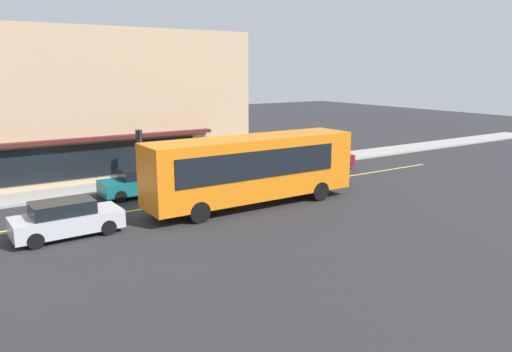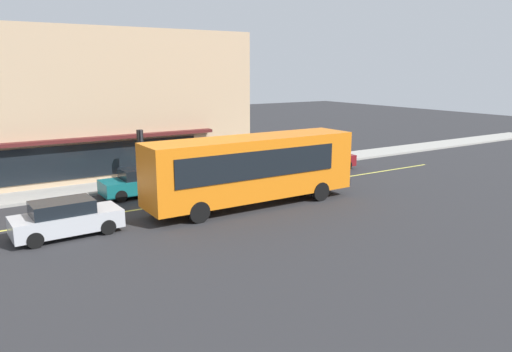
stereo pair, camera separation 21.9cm
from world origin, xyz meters
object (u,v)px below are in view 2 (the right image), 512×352
at_px(traffic_light, 141,144).
at_px(car_maroon, 324,159).
at_px(car_teal, 142,182).
at_px(pedestrian_at_corner, 219,154).
at_px(pedestrian_by_curb, 200,160).
at_px(bus, 253,167).
at_px(car_silver, 66,218).

relative_size(traffic_light, car_maroon, 0.73).
bearing_deg(traffic_light, car_teal, -110.11).
xyz_separation_m(car_maroon, pedestrian_at_corner, (-6.30, 3.52, 0.42)).
bearing_deg(traffic_light, pedestrian_by_curb, 4.05).
bearing_deg(car_teal, car_maroon, -0.56).
height_order(traffic_light, pedestrian_by_curb, traffic_light).
xyz_separation_m(bus, car_maroon, (8.92, 4.91, -1.24)).
xyz_separation_m(car_teal, pedestrian_at_corner, (6.62, 3.40, 0.42)).
height_order(bus, pedestrian_by_curb, bus).
height_order(car_silver, car_teal, same).
bearing_deg(car_silver, pedestrian_at_corner, 35.17).
bearing_deg(pedestrian_by_curb, bus, -95.00).
bearing_deg(bus, pedestrian_by_curb, 85.00).
xyz_separation_m(bus, car_silver, (-8.96, 0.28, -1.24)).
xyz_separation_m(car_teal, pedestrian_by_curb, (4.64, 2.25, 0.37)).
distance_m(traffic_light, car_maroon, 12.51).
xyz_separation_m(car_silver, car_maroon, (17.88, 4.63, 0.00)).
xyz_separation_m(car_maroon, car_teal, (-12.92, 0.13, 0.00)).
bearing_deg(car_teal, pedestrian_by_curb, 25.85).
height_order(traffic_light, pedestrian_at_corner, traffic_light).
bearing_deg(traffic_light, pedestrian_at_corner, 13.59).
bearing_deg(pedestrian_by_curb, pedestrian_at_corner, 30.11).
relative_size(car_maroon, car_teal, 1.01).
xyz_separation_m(traffic_light, car_silver, (-5.68, -6.73, -1.79)).
bearing_deg(car_maroon, traffic_light, 170.25).
bearing_deg(pedestrian_at_corner, bus, -107.25).
xyz_separation_m(traffic_light, pedestrian_at_corner, (5.90, 1.43, -1.38)).
xyz_separation_m(traffic_light, car_maroon, (12.20, -2.10, -1.79)).
relative_size(car_teal, pedestrian_by_curb, 2.68).
relative_size(car_silver, car_maroon, 1.00).
bearing_deg(car_maroon, car_silver, -165.47).
xyz_separation_m(bus, traffic_light, (-3.28, 7.01, 0.55)).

